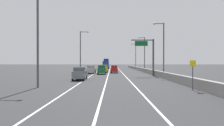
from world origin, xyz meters
TOP-DOWN VIEW (x-y plane):
  - ground_plane at (0.00, 64.00)m, footprint 320.00×320.00m
  - lane_stripe_left at (-5.50, 55.00)m, footprint 0.16×130.00m
  - lane_stripe_center at (-2.00, 55.00)m, footprint 0.16×130.00m
  - lane_stripe_right at (1.50, 55.00)m, footprint 0.16×130.00m
  - jersey_barrier_right at (7.85, 40.00)m, footprint 0.60×120.00m
  - overhead_sign_gantry at (6.50, 33.45)m, footprint 4.68×0.36m
  - speed_advisory_sign at (6.95, 13.22)m, footprint 0.60×0.11m
  - lamp_post_right_second at (8.40, 30.78)m, footprint 2.14×0.44m
  - lamp_post_right_third at (8.32, 52.22)m, footprint 2.14×0.44m
  - lamp_post_right_fourth at (8.27, 73.65)m, footprint 2.14×0.44m
  - lamp_post_left_near at (-9.18, 15.34)m, footprint 2.14×0.44m
  - lamp_post_left_mid at (-8.58, 41.07)m, footprint 2.14×0.44m
  - car_red_0 at (-0.59, 44.62)m, footprint 1.92×4.48m
  - car_gray_1 at (-6.22, 24.31)m, footprint 1.85×4.23m
  - car_green_2 at (-3.58, 39.25)m, footprint 2.07×4.10m
  - car_silver_3 at (-6.33, 41.98)m, footprint 2.11×4.73m
  - car_blue_4 at (-3.50, 91.17)m, footprint 1.97×4.58m
  - car_yellow_5 at (-3.30, 47.68)m, footprint 1.88×4.48m
  - box_truck at (-3.73, 77.42)m, footprint 2.56×9.56m

SIDE VIEW (x-z plane):
  - ground_plane at x=0.00m, z-range 0.00..0.00m
  - lane_stripe_left at x=-5.50m, z-range 0.00..0.00m
  - lane_stripe_center at x=-2.00m, z-range 0.00..0.00m
  - lane_stripe_right at x=1.50m, z-range 0.00..0.00m
  - jersey_barrier_right at x=7.85m, z-range 0.00..1.10m
  - car_blue_4 at x=-3.50m, z-range 0.00..1.92m
  - car_red_0 at x=-0.59m, z-range 0.00..1.96m
  - car_silver_3 at x=-6.33m, z-range 0.00..2.01m
  - car_gray_1 at x=-6.22m, z-range -0.01..2.03m
  - car_yellow_5 at x=-3.30m, z-range 0.00..2.04m
  - car_green_2 at x=-3.58m, z-range -0.01..2.10m
  - speed_advisory_sign at x=6.95m, z-range 0.26..3.26m
  - box_truck at x=-3.73m, z-range -0.18..4.08m
  - overhead_sign_gantry at x=6.50m, z-range 0.98..8.48m
  - lamp_post_right_second at x=8.40m, z-range 0.75..11.09m
  - lamp_post_right_third at x=8.32m, z-range 0.75..11.09m
  - lamp_post_right_fourth at x=8.27m, z-range 0.75..11.09m
  - lamp_post_left_near at x=-9.18m, z-range 0.75..11.09m
  - lamp_post_left_mid at x=-8.58m, z-range 0.75..11.09m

